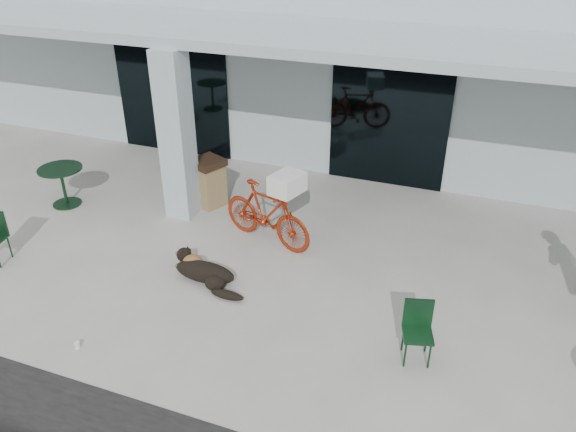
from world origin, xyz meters
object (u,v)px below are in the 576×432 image
at_px(bicycle, 267,214).
at_px(trash_receptacle, 209,182).
at_px(dog, 205,271).
at_px(cafe_chair_far_a, 418,334).
at_px(cafe_table_near, 64,187).

xyz_separation_m(bicycle, trash_receptacle, (-1.59, 0.90, -0.07)).
bearing_deg(trash_receptacle, dog, -64.26).
bearing_deg(dog, cafe_chair_far_a, 12.28).
bearing_deg(cafe_table_near, cafe_chair_far_a, -15.04).
bearing_deg(trash_receptacle, cafe_table_near, -159.33).
distance_m(dog, trash_receptacle, 2.62).
bearing_deg(dog, cafe_table_near, -177.58).
height_order(cafe_table_near, trash_receptacle, trash_receptacle).
distance_m(cafe_table_near, trash_receptacle, 2.83).
relative_size(dog, trash_receptacle, 1.21).
height_order(dog, trash_receptacle, trash_receptacle).
height_order(bicycle, trash_receptacle, bicycle).
xyz_separation_m(bicycle, dog, (-0.46, -1.44, -0.36)).
relative_size(cafe_table_near, trash_receptacle, 0.87).
xyz_separation_m(bicycle, cafe_chair_far_a, (2.92, -2.02, -0.13)).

